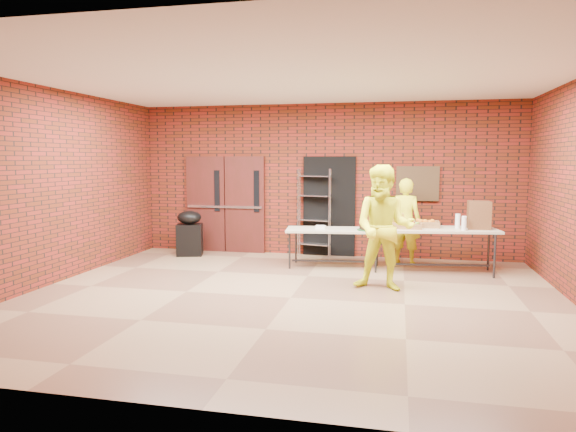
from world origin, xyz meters
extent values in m
cube|color=brown|center=(0.00, 0.00, -0.02)|extent=(8.00, 7.00, 0.04)
cube|color=silver|center=(0.00, 0.00, 3.22)|extent=(8.00, 7.00, 0.04)
cube|color=maroon|center=(0.00, 3.52, 1.60)|extent=(8.00, 0.04, 3.20)
cube|color=maroon|center=(0.00, -3.52, 1.60)|extent=(8.00, 0.04, 3.20)
cube|color=maroon|center=(-4.02, 0.00, 1.60)|extent=(0.04, 7.00, 3.20)
cube|color=#461514|center=(-2.65, 3.44, 1.05)|extent=(0.88, 0.08, 2.10)
cube|color=#461514|center=(-1.75, 3.44, 1.05)|extent=(0.88, 0.08, 2.10)
cube|color=black|center=(-2.37, 3.39, 1.35)|extent=(0.12, 0.02, 0.90)
cube|color=black|center=(-1.47, 3.39, 1.35)|extent=(0.12, 0.02, 0.90)
cube|color=#B8B9C0|center=(-2.20, 3.38, 1.00)|extent=(1.70, 0.04, 0.05)
cube|color=black|center=(0.10, 3.46, 1.05)|extent=(1.10, 0.06, 2.10)
cube|color=#46341C|center=(1.90, 3.45, 1.55)|extent=(0.85, 0.04, 0.70)
cube|color=tan|center=(0.36, 2.27, 0.72)|extent=(1.87, 0.95, 0.04)
cube|color=#292A2E|center=(0.36, 2.27, 0.12)|extent=(1.59, 0.23, 0.03)
cylinder|color=#292A2E|center=(-0.44, 2.57, 0.35)|extent=(0.04, 0.04, 0.70)
cylinder|color=#292A2E|center=(1.16, 2.57, 0.35)|extent=(0.04, 0.04, 0.70)
cylinder|color=#292A2E|center=(-0.44, 1.98, 0.35)|extent=(0.04, 0.04, 0.70)
cylinder|color=#292A2E|center=(1.16, 1.98, 0.35)|extent=(0.04, 0.04, 0.70)
cube|color=tan|center=(2.31, 2.30, 0.78)|extent=(2.04, 1.06, 0.04)
cube|color=#292A2E|center=(2.31, 2.30, 0.13)|extent=(1.72, 0.27, 0.03)
cylinder|color=#292A2E|center=(1.44, 2.62, 0.38)|extent=(0.04, 0.04, 0.76)
cylinder|color=#292A2E|center=(3.17, 2.62, 0.38)|extent=(0.04, 0.04, 0.76)
cylinder|color=#292A2E|center=(1.44, 1.97, 0.38)|extent=(0.04, 0.04, 0.76)
cylinder|color=#292A2E|center=(3.17, 1.97, 0.38)|extent=(0.04, 0.04, 0.76)
cube|color=#9A6B3E|center=(1.49, 2.21, 0.83)|extent=(0.45, 0.35, 0.07)
cube|color=#9A6B3E|center=(2.04, 2.41, 0.84)|extent=(0.46, 0.36, 0.07)
cube|color=#9A6B3E|center=(1.75, 2.14, 0.83)|extent=(0.40, 0.31, 0.06)
cylinder|color=#13471F|center=(1.01, 2.24, 0.74)|extent=(0.43, 0.43, 0.02)
cube|color=white|center=(0.10, 2.26, 0.77)|extent=(0.18, 0.12, 0.06)
cube|color=brown|center=(2.94, 2.37, 1.05)|extent=(0.38, 0.34, 0.50)
cylinder|color=white|center=(2.67, 2.14, 0.92)|extent=(0.08, 0.08, 0.25)
cylinder|color=white|center=(2.66, 2.07, 0.92)|extent=(0.08, 0.08, 0.25)
cylinder|color=white|center=(2.58, 2.35, 0.93)|extent=(0.09, 0.09, 0.26)
cube|color=black|center=(-2.80, 2.85, 0.33)|extent=(0.62, 0.56, 0.67)
ellipsoid|color=black|center=(-2.80, 2.85, 0.81)|extent=(0.62, 0.56, 0.29)
imported|color=#F7FC1C|center=(1.67, 2.92, 0.84)|extent=(0.70, 0.56, 1.68)
imported|color=#F7FC1C|center=(1.32, 0.78, 0.98)|extent=(1.05, 0.87, 1.96)
camera|label=1|loc=(1.53, -7.26, 2.05)|focal=32.00mm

